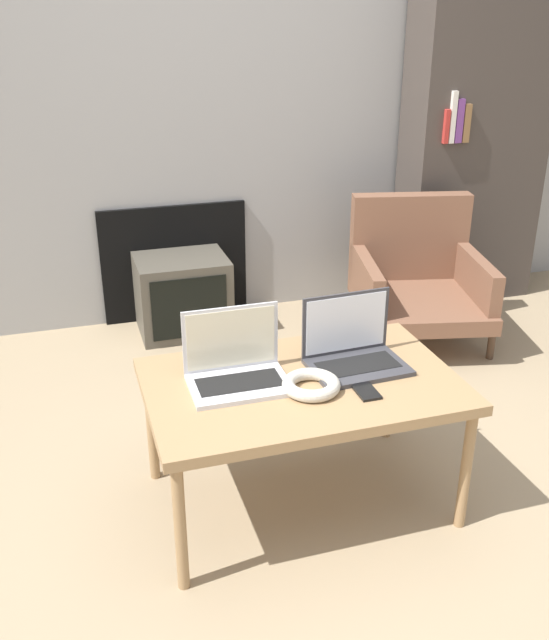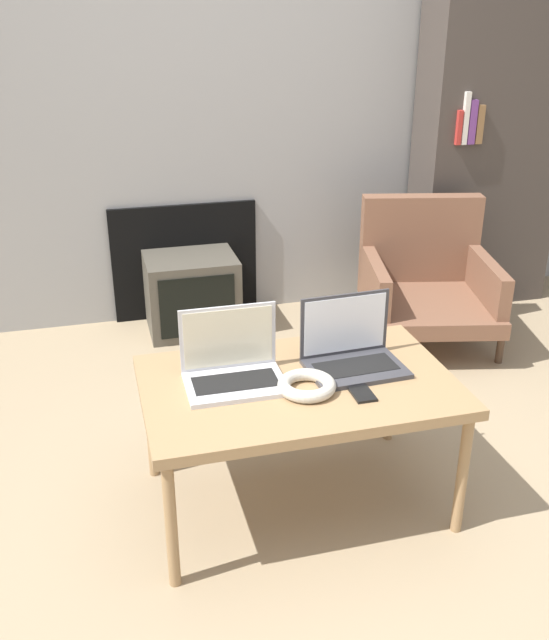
# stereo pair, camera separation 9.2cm
# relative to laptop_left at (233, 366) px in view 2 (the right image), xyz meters

# --- Properties ---
(ground_plane) EXTENTS (14.00, 14.00, 0.00)m
(ground_plane) POSITION_rel_laptop_left_xyz_m (0.20, -0.22, -0.53)
(ground_plane) COLOR #998466
(wall_back) EXTENTS (7.00, 0.08, 2.60)m
(wall_back) POSITION_rel_laptop_left_xyz_m (0.20, 1.70, 0.76)
(wall_back) COLOR #999999
(wall_back) RESTS_ON ground_plane
(table) EXTENTS (1.01, 0.64, 0.47)m
(table) POSITION_rel_laptop_left_xyz_m (0.20, -0.06, -0.09)
(table) COLOR #9E7A51
(table) RESTS_ON ground_plane
(laptop_left) EXTENTS (0.32, 0.22, 0.23)m
(laptop_left) POSITION_rel_laptop_left_xyz_m (0.00, 0.00, 0.00)
(laptop_left) COLOR silver
(laptop_left) RESTS_ON table
(laptop_right) EXTENTS (0.33, 0.24, 0.23)m
(laptop_right) POSITION_rel_laptop_left_xyz_m (0.40, -0.00, 0.00)
(laptop_right) COLOR #38383D
(laptop_right) RESTS_ON table
(headphones) EXTENTS (0.18, 0.18, 0.04)m
(headphones) POSITION_rel_laptop_left_xyz_m (0.21, -0.13, -0.03)
(headphones) COLOR beige
(headphones) RESTS_ON table
(phone) EXTENTS (0.06, 0.14, 0.01)m
(phone) POSITION_rel_laptop_left_xyz_m (0.37, -0.18, -0.05)
(phone) COLOR black
(phone) RESTS_ON table
(tv) EXTENTS (0.46, 0.38, 0.40)m
(tv) POSITION_rel_laptop_left_xyz_m (0.08, 1.46, -0.32)
(tv) COLOR #4C473D
(tv) RESTS_ON ground_plane
(armchair) EXTENTS (0.74, 0.78, 0.70)m
(armchair) POSITION_rel_laptop_left_xyz_m (1.21, 1.07, -0.19)
(armchair) COLOR brown
(armchair) RESTS_ON ground_plane
(bookshelf) EXTENTS (0.77, 0.32, 1.68)m
(bookshelf) POSITION_rel_laptop_left_xyz_m (1.74, 1.50, 0.32)
(bookshelf) COLOR #3F3833
(bookshelf) RESTS_ON ground_plane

